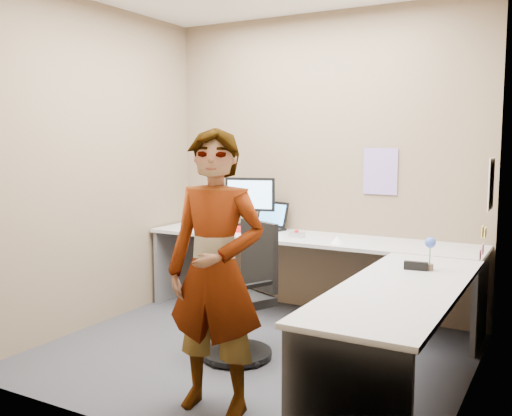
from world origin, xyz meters
The scene contains 20 objects.
ground centered at (0.00, 0.00, 0.00)m, with size 3.00×3.00×0.00m, color #292A2F.
wall_back centered at (0.00, 1.30, 1.35)m, with size 3.00×3.00×0.00m, color brown.
wall_right centered at (1.50, 0.00, 1.35)m, with size 2.70×2.70×0.00m, color brown.
wall_left centered at (-1.50, 0.00, 1.35)m, with size 2.70×2.70×0.00m, color brown.
desk centered at (0.44, 0.39, 0.59)m, with size 2.98×2.58×0.73m.
paper_ream centered at (-0.59, 0.99, 0.76)m, with size 0.29×0.21×0.06m, color red.
monitor centered at (-0.59, 1.01, 1.05)m, with size 0.45×0.20×0.44m.
laptop centered at (-0.50, 1.17, 0.80)m, with size 0.43×0.39×0.26m.
trackball_mouse centered at (-0.06, 0.90, 0.76)m, with size 0.12×0.08×0.07m.
origami centered at (0.35, 0.80, 0.76)m, with size 0.10×0.10×0.06m, color white.
stapler centered at (1.15, 0.13, 0.76)m, with size 0.15×0.04×0.06m, color black.
flower centered at (1.23, 0.17, 0.87)m, with size 0.07×0.07×0.22m.
calendar_purple centered at (0.55, 1.29, 1.30)m, with size 0.30×0.01×0.40m, color #846BB7.
calendar_white centered at (1.49, 0.90, 1.25)m, with size 0.01×0.28×0.38m, color white.
sticky_note_a centered at (1.49, 0.55, 0.95)m, with size 0.01×0.07×0.07m, color #F2E059.
sticky_note_b centered at (1.49, 0.60, 0.82)m, with size 0.01×0.07×0.07m, color pink.
sticky_note_c centered at (1.49, 0.48, 0.80)m, with size 0.01×0.07×0.07m, color pink.
sticky_note_d centered at (1.49, 0.70, 0.92)m, with size 0.01×0.07×0.07m, color #F2E059.
office_chair centered at (-0.03, -0.08, 0.39)m, with size 0.56×0.57×0.96m.
person centered at (0.25, -0.86, 0.82)m, with size 0.59×0.39×1.63m, color #999399.
Camera 1 is at (2.00, -3.53, 1.56)m, focal length 40.00 mm.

